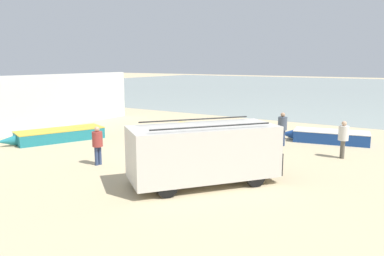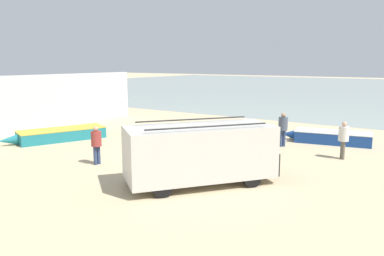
{
  "view_description": "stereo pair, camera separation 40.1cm",
  "coord_description": "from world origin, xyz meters",
  "px_view_note": "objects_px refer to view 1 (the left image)",
  "views": [
    {
      "loc": [
        9.86,
        -14.63,
        4.32
      ],
      "look_at": [
        -0.15,
        1.21,
        1.0
      ],
      "focal_mm": 35.0,
      "sensor_mm": 36.0,
      "label": 1
    },
    {
      "loc": [
        10.2,
        -14.41,
        4.32
      ],
      "look_at": [
        -0.15,
        1.21,
        1.0
      ],
      "focal_mm": 35.0,
      "sensor_mm": 36.0,
      "label": 2
    }
  ],
  "objects_px": {
    "fishing_rowboat_0": "(182,131)",
    "fishing_rowboat_1": "(57,135)",
    "fisherman_0": "(343,136)",
    "fisherman_2": "(282,126)",
    "fishing_rowboat_2": "(328,136)",
    "parked_van": "(204,152)",
    "fisherman_1": "(97,142)"
  },
  "relations": [
    {
      "from": "fishing_rowboat_0",
      "to": "fishing_rowboat_1",
      "type": "distance_m",
      "value": 7.06
    },
    {
      "from": "fishing_rowboat_0",
      "to": "fisherman_0",
      "type": "height_order",
      "value": "fisherman_0"
    },
    {
      "from": "fishing_rowboat_1",
      "to": "fisherman_0",
      "type": "relative_size",
      "value": 3.27
    },
    {
      "from": "fisherman_2",
      "to": "fishing_rowboat_2",
      "type": "bearing_deg",
      "value": -88.21
    },
    {
      "from": "parked_van",
      "to": "fishing_rowboat_0",
      "type": "bearing_deg",
      "value": 76.72
    },
    {
      "from": "fishing_rowboat_0",
      "to": "fishing_rowboat_2",
      "type": "relative_size",
      "value": 0.82
    },
    {
      "from": "fishing_rowboat_1",
      "to": "fisherman_1",
      "type": "relative_size",
      "value": 3.39
    },
    {
      "from": "fishing_rowboat_1",
      "to": "fishing_rowboat_2",
      "type": "xyz_separation_m",
      "value": [
        12.79,
        7.65,
        0.0
      ]
    },
    {
      "from": "fishing_rowboat_1",
      "to": "fisherman_1",
      "type": "xyz_separation_m",
      "value": [
        5.6,
        -2.32,
        0.67
      ]
    },
    {
      "from": "fisherman_0",
      "to": "fisherman_2",
      "type": "bearing_deg",
      "value": -41.66
    },
    {
      "from": "fisherman_0",
      "to": "fisherman_2",
      "type": "xyz_separation_m",
      "value": [
        -3.15,
        0.94,
        0.03
      ]
    },
    {
      "from": "fisherman_0",
      "to": "fisherman_2",
      "type": "height_order",
      "value": "fisherman_2"
    },
    {
      "from": "fisherman_1",
      "to": "fisherman_2",
      "type": "height_order",
      "value": "fisherman_2"
    },
    {
      "from": "fishing_rowboat_0",
      "to": "fisherman_1",
      "type": "bearing_deg",
      "value": 168.61
    },
    {
      "from": "parked_van",
      "to": "fishing_rowboat_1",
      "type": "bearing_deg",
      "value": 117.15
    },
    {
      "from": "parked_van",
      "to": "fisherman_2",
      "type": "distance_m",
      "value": 7.42
    },
    {
      "from": "fishing_rowboat_2",
      "to": "fisherman_2",
      "type": "relative_size",
      "value": 2.72
    },
    {
      "from": "fisherman_1",
      "to": "fishing_rowboat_1",
      "type": "bearing_deg",
      "value": 166.34
    },
    {
      "from": "parked_van",
      "to": "fishing_rowboat_0",
      "type": "relative_size",
      "value": 1.37
    },
    {
      "from": "fishing_rowboat_0",
      "to": "fisherman_1",
      "type": "relative_size",
      "value": 2.39
    },
    {
      "from": "parked_van",
      "to": "fisherman_2",
      "type": "xyz_separation_m",
      "value": [
        0.34,
        7.41,
        -0.12
      ]
    },
    {
      "from": "fishing_rowboat_2",
      "to": "fisherman_0",
      "type": "distance_m",
      "value": 3.57
    },
    {
      "from": "fisherman_1",
      "to": "fisherman_2",
      "type": "distance_m",
      "value": 9.38
    },
    {
      "from": "fishing_rowboat_0",
      "to": "fisherman_2",
      "type": "height_order",
      "value": "fisherman_2"
    },
    {
      "from": "fishing_rowboat_1",
      "to": "fishing_rowboat_2",
      "type": "relative_size",
      "value": 1.17
    },
    {
      "from": "fishing_rowboat_2",
      "to": "fisherman_0",
      "type": "height_order",
      "value": "fisherman_0"
    },
    {
      "from": "fishing_rowboat_1",
      "to": "fisherman_1",
      "type": "height_order",
      "value": "fisherman_1"
    },
    {
      "from": "fishing_rowboat_1",
      "to": "fishing_rowboat_0",
      "type": "bearing_deg",
      "value": 156.08
    },
    {
      "from": "fisherman_0",
      "to": "fisherman_1",
      "type": "relative_size",
      "value": 1.04
    },
    {
      "from": "fisherman_2",
      "to": "fisherman_1",
      "type": "bearing_deg",
      "value": 94.89
    },
    {
      "from": "fishing_rowboat_0",
      "to": "fisherman_2",
      "type": "bearing_deg",
      "value": -101.58
    },
    {
      "from": "fishing_rowboat_2",
      "to": "fishing_rowboat_1",
      "type": "bearing_deg",
      "value": 21.0
    }
  ]
}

